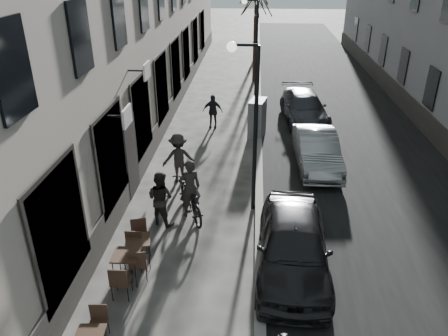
# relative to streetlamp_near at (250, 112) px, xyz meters

# --- Properties ---
(road) EXTENTS (7.30, 60.00, 0.00)m
(road) POSITION_rel_streetlamp_near_xyz_m (4.02, 10.00, -3.16)
(road) COLOR black
(road) RESTS_ON ground
(kerb) EXTENTS (0.25, 60.00, 0.12)m
(kerb) POSITION_rel_streetlamp_near_xyz_m (0.37, 10.00, -3.10)
(kerb) COLOR gray
(kerb) RESTS_ON ground
(streetlamp_near) EXTENTS (0.90, 0.28, 5.09)m
(streetlamp_near) POSITION_rel_streetlamp_near_xyz_m (0.00, 0.00, 0.00)
(streetlamp_near) COLOR black
(streetlamp_near) RESTS_ON ground
(streetlamp_far) EXTENTS (0.90, 0.28, 5.09)m
(streetlamp_far) POSITION_rel_streetlamp_near_xyz_m (0.00, 12.00, 0.00)
(streetlamp_far) COLOR black
(streetlamp_far) RESTS_ON ground
(tree_near) EXTENTS (2.40, 2.40, 5.70)m
(tree_near) POSITION_rel_streetlamp_near_xyz_m (0.07, 15.00, 1.50)
(tree_near) COLOR black
(tree_near) RESTS_ON ground
(bistro_set_b) EXTENTS (0.64, 1.54, 0.91)m
(bistro_set_b) POSITION_rel_streetlamp_near_xyz_m (-2.82, -3.54, -2.69)
(bistro_set_b) COLOR #2F2115
(bistro_set_b) RESTS_ON ground
(bistro_set_c) EXTENTS (0.74, 1.56, 0.89)m
(bistro_set_c) POSITION_rel_streetlamp_near_xyz_m (-2.69, -2.91, -2.70)
(bistro_set_c) COLOR #2F2115
(bistro_set_c) RESTS_ON ground
(utility_cabinet) EXTENTS (0.81, 1.18, 1.62)m
(utility_cabinet) POSITION_rel_streetlamp_near_xyz_m (0.27, 6.04, -2.35)
(utility_cabinet) COLOR slate
(utility_cabinet) RESTS_ON ground
(bicycle) EXTENTS (1.55, 2.26, 1.12)m
(bicycle) POSITION_rel_streetlamp_near_xyz_m (-1.72, -0.51, -2.60)
(bicycle) COLOR black
(bicycle) RESTS_ON ground
(cyclist_rider) EXTENTS (0.79, 0.67, 1.84)m
(cyclist_rider) POSITION_rel_streetlamp_near_xyz_m (-1.72, -0.51, -2.24)
(cyclist_rider) COLOR #262421
(cyclist_rider) RESTS_ON ground
(pedestrian_near) EXTENTS (1.00, 0.91, 1.68)m
(pedestrian_near) POSITION_rel_streetlamp_near_xyz_m (-2.50, -1.00, -2.32)
(pedestrian_near) COLOR black
(pedestrian_near) RESTS_ON ground
(pedestrian_mid) EXTENTS (1.25, 0.90, 1.75)m
(pedestrian_mid) POSITION_rel_streetlamp_near_xyz_m (-2.41, 1.70, -2.29)
(pedestrian_mid) COLOR #292624
(pedestrian_mid) RESTS_ON ground
(pedestrian_far) EXTENTS (0.90, 0.39, 1.53)m
(pedestrian_far) POSITION_rel_streetlamp_near_xyz_m (-1.73, 6.95, -2.40)
(pedestrian_far) COLOR black
(pedestrian_far) RESTS_ON ground
(car_near) EXTENTS (1.96, 4.46, 1.49)m
(car_near) POSITION_rel_streetlamp_near_xyz_m (1.17, -2.84, -2.41)
(car_near) COLOR black
(car_near) RESTS_ON ground
(car_mid) EXTENTS (1.54, 4.07, 1.33)m
(car_mid) POSITION_rel_streetlamp_near_xyz_m (2.46, 3.14, -2.50)
(car_mid) COLOR #989BA0
(car_mid) RESTS_ON ground
(car_far) EXTENTS (2.24, 4.69, 1.32)m
(car_far) POSITION_rel_streetlamp_near_xyz_m (2.47, 8.09, -2.50)
(car_far) COLOR #31333A
(car_far) RESTS_ON ground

